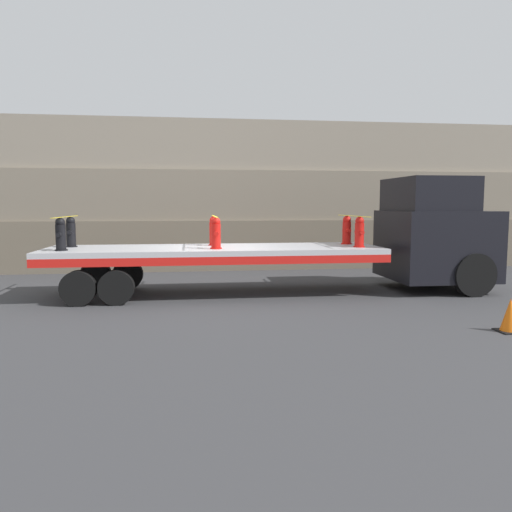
% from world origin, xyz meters
% --- Properties ---
extents(ground_plane, '(120.00, 120.00, 0.00)m').
position_xyz_m(ground_plane, '(0.00, 0.00, 0.00)').
color(ground_plane, '#38383A').
extents(rock_cliff, '(60.00, 3.30, 5.42)m').
position_xyz_m(rock_cliff, '(0.00, 6.27, 2.71)').
color(rock_cliff, '#665B4C').
rests_on(rock_cliff, ground_plane).
extents(truck_cab, '(2.64, 2.74, 3.11)m').
position_xyz_m(truck_cab, '(6.22, 0.00, 1.56)').
color(truck_cab, black).
rests_on(truck_cab, ground_plane).
extents(flatbed_trailer, '(8.73, 2.53, 1.26)m').
position_xyz_m(flatbed_trailer, '(-0.59, 0.00, 1.02)').
color(flatbed_trailer, '#B2B2B7').
rests_on(flatbed_trailer, ground_plane).
extents(fire_hydrant_black_near_0, '(0.30, 0.49, 0.80)m').
position_xyz_m(fire_hydrant_black_near_0, '(-3.76, -0.53, 1.65)').
color(fire_hydrant_black_near_0, black).
rests_on(fire_hydrant_black_near_0, flatbed_trailer).
extents(fire_hydrant_black_far_0, '(0.30, 0.49, 0.80)m').
position_xyz_m(fire_hydrant_black_far_0, '(-3.76, 0.53, 1.65)').
color(fire_hydrant_black_far_0, black).
rests_on(fire_hydrant_black_far_0, flatbed_trailer).
extents(fire_hydrant_red_near_1, '(0.30, 0.49, 0.80)m').
position_xyz_m(fire_hydrant_red_near_1, '(0.00, -0.53, 1.65)').
color(fire_hydrant_red_near_1, red).
rests_on(fire_hydrant_red_near_1, flatbed_trailer).
extents(fire_hydrant_red_far_1, '(0.30, 0.49, 0.80)m').
position_xyz_m(fire_hydrant_red_far_1, '(0.00, 0.53, 1.65)').
color(fire_hydrant_red_far_1, red).
rests_on(fire_hydrant_red_far_1, flatbed_trailer).
extents(fire_hydrant_red_near_2, '(0.30, 0.49, 0.80)m').
position_xyz_m(fire_hydrant_red_near_2, '(3.76, -0.53, 1.65)').
color(fire_hydrant_red_near_2, red).
rests_on(fire_hydrant_red_near_2, flatbed_trailer).
extents(fire_hydrant_red_far_2, '(0.30, 0.49, 0.80)m').
position_xyz_m(fire_hydrant_red_far_2, '(3.76, 0.53, 1.65)').
color(fire_hydrant_red_far_2, red).
rests_on(fire_hydrant_red_far_2, flatbed_trailer).
extents(cargo_strap_rear, '(0.05, 2.63, 0.01)m').
position_xyz_m(cargo_strap_rear, '(-3.76, 0.00, 2.07)').
color(cargo_strap_rear, yellow).
rests_on(cargo_strap_rear, fire_hydrant_black_near_0).
extents(cargo_strap_middle, '(0.05, 2.63, 0.01)m').
position_xyz_m(cargo_strap_middle, '(0.00, 0.00, 2.07)').
color(cargo_strap_middle, yellow).
rests_on(cargo_strap_middle, fire_hydrant_red_near_1).
extents(cargo_strap_front, '(0.05, 2.63, 0.01)m').
position_xyz_m(cargo_strap_front, '(3.76, 0.00, 2.07)').
color(cargo_strap_front, yellow).
rests_on(cargo_strap_front, fire_hydrant_red_near_2).
extents(traffic_cone, '(0.44, 0.44, 0.63)m').
position_xyz_m(traffic_cone, '(5.26, -4.69, 0.31)').
color(traffic_cone, black).
rests_on(traffic_cone, ground_plane).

